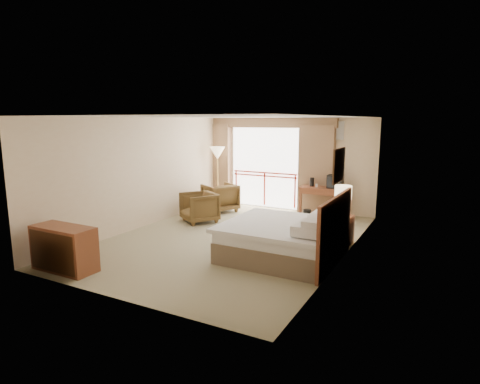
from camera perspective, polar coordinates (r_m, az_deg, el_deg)
The scene contains 29 objects.
floor at distance 9.07m, azimuth -1.06°, elevation -6.66°, with size 7.00×7.00×0.00m, color gray.
ceiling at distance 8.68m, azimuth -1.12°, elevation 10.65°, with size 7.00×7.00×0.00m, color white.
wall_back at distance 11.93m, azimuth 7.13°, elevation 3.96°, with size 5.00×5.00×0.00m, color beige.
wall_front at distance 6.02m, azimuth -17.53°, elevation -2.59°, with size 5.00×5.00×0.00m, color beige.
wall_left at distance 10.22m, azimuth -13.45°, elevation 2.72°, with size 7.00×7.00×0.00m, color beige.
wall_right at distance 7.89m, azimuth 15.00°, elevation 0.49°, with size 7.00×7.00×0.00m, color beige.
balcony_door at distance 12.24m, azimuth 3.57°, elevation 3.47°, with size 2.40×2.40×0.00m, color white.
balcony_railing at distance 12.27m, azimuth 3.51°, elevation 1.66°, with size 2.09×0.03×1.02m.
curtain_left at distance 12.89m, azimuth -3.37°, elevation 4.04°, with size 1.00×0.26×2.50m, color brown.
curtain_right at distance 11.53m, azimuth 10.80°, elevation 3.14°, with size 1.00×0.26×2.50m, color brown.
valance at distance 12.06m, azimuth 3.44°, elevation 9.80°, with size 4.40×0.22×0.28m, color brown.
hvac_vent at distance 11.44m, azimuth 13.34°, elevation 8.52°, with size 0.50×0.04×0.50m, color silver.
bed at distance 7.83m, azimuth 6.44°, elevation -6.60°, with size 2.13×2.06×0.97m.
headboard at distance 7.47m, azimuth 13.39°, elevation -5.46°, with size 0.06×2.10×1.30m, color brown.
framed_art at distance 7.25m, azimuth 13.87°, elevation 3.71°, with size 0.04×0.72×0.60m.
nightstand at distance 8.88m, azimuth 14.16°, elevation -5.28°, with size 0.43×0.52×0.62m, color brown.
table_lamp at distance 8.75m, azimuth 14.47°, elevation -0.15°, with size 0.36×0.36×0.63m.
phone at distance 8.66m, azimuth 13.70°, elevation -3.27°, with size 0.17×0.13×0.08m, color black.
desk at distance 11.24m, azimuth 11.92°, elevation -0.22°, with size 1.26×0.61×0.82m.
tv at distance 11.05m, azimuth 13.40°, elevation 1.44°, with size 0.40×0.32×0.37m.
coffee_maker at distance 11.24m, azimuth 10.19°, elevation 1.40°, with size 0.11×0.11×0.25m, color black.
cup at distance 11.16m, azimuth 10.83°, elevation 0.91°, with size 0.06×0.06×0.09m, color white.
wastebasket at distance 10.94m, azimuth 9.50°, elevation -3.14°, with size 0.21×0.21×0.26m, color black.
armchair_far at distance 11.78m, azimuth -2.83°, elevation -2.71°, with size 0.86×0.89×0.81m, color #4D371A.
armchair_near at distance 10.60m, azimuth -5.78°, elevation -4.22°, with size 0.83×0.85×0.77m, color #4D371A.
side_table at distance 11.19m, azimuth -5.60°, elevation -1.70°, with size 0.44×0.44×0.48m.
book at distance 11.16m, azimuth -5.61°, elevation -0.91°, with size 0.18×0.24×0.02m, color white.
floor_lamp at distance 12.27m, azimuth -3.23°, elevation 5.25°, with size 0.47×0.47×1.83m.
dresser at distance 7.78m, azimuth -23.77°, elevation -7.36°, with size 1.20×0.51×0.80m.
Camera 1 is at (4.22, -7.59, 2.63)m, focal length 30.00 mm.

